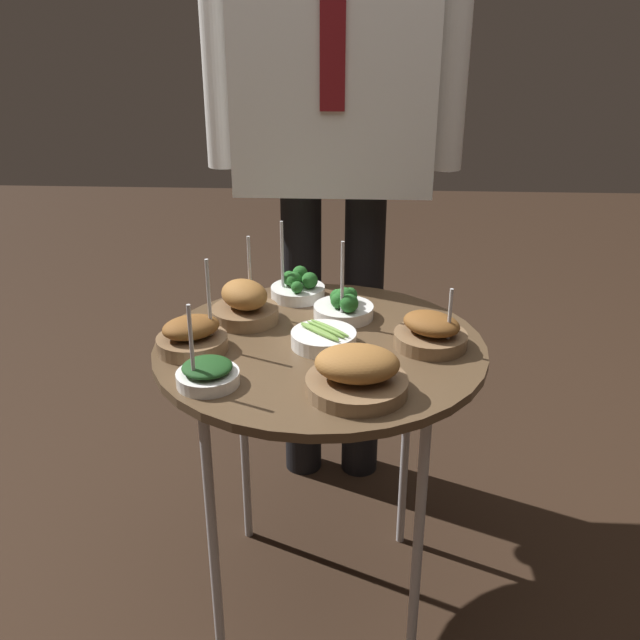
{
  "coord_description": "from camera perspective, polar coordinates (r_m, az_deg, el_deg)",
  "views": [
    {
      "loc": [
        0.07,
        -1.26,
        1.26
      ],
      "look_at": [
        0.0,
        0.0,
        0.7
      ],
      "focal_mm": 40.0,
      "sensor_mm": 36.0,
      "label": 1
    }
  ],
  "objects": [
    {
      "name": "serving_cart",
      "position": [
        1.43,
        0.0,
        -3.57
      ],
      "size": [
        0.65,
        0.65,
        0.65
      ],
      "color": "brown",
      "rests_on": "ground_plane"
    },
    {
      "name": "bowl_broccoli_front_center",
      "position": [
        1.62,
        -1.77,
        2.63
      ],
      "size": [
        0.12,
        0.12,
        0.18
      ],
      "color": "white",
      "rests_on": "serving_cart"
    },
    {
      "name": "bowl_roast_front_left",
      "position": [
        1.4,
        8.86,
        -0.99
      ],
      "size": [
        0.15,
        0.14,
        0.13
      ],
      "color": "brown",
      "rests_on": "serving_cart"
    },
    {
      "name": "bowl_roast_back_right",
      "position": [
        1.5,
        -6.04,
        1.27
      ],
      "size": [
        0.14,
        0.15,
        0.17
      ],
      "color": "brown",
      "rests_on": "serving_cart"
    },
    {
      "name": "bowl_roast_back_left",
      "position": [
        1.39,
        -10.21,
        -1.3
      ],
      "size": [
        0.14,
        0.14,
        0.18
      ],
      "color": "brown",
      "rests_on": "serving_cart"
    },
    {
      "name": "bowl_roast_far_rim",
      "position": [
        1.22,
        2.97,
        -4.33
      ],
      "size": [
        0.18,
        0.18,
        0.08
      ],
      "color": "brown",
      "rests_on": "serving_cart"
    },
    {
      "name": "bowl_broccoli_mid_left",
      "position": [
        1.51,
        1.91,
        1.07
      ],
      "size": [
        0.13,
        0.13,
        0.18
      ],
      "color": "white",
      "rests_on": "serving_cart"
    },
    {
      "name": "waiter_figure",
      "position": [
        1.78,
        1.14,
        17.93
      ],
      "size": [
        0.63,
        0.24,
        1.7
      ],
      "color": "black",
      "rests_on": "ground_plane"
    },
    {
      "name": "bowl_spinach_near_rim",
      "position": [
        1.26,
        -9.0,
        -4.26
      ],
      "size": [
        0.11,
        0.11,
        0.16
      ],
      "color": "white",
      "rests_on": "serving_cart"
    },
    {
      "name": "ground_plane",
      "position": [
        1.79,
        0.0,
        -21.08
      ],
      "size": [
        8.0,
        8.0,
        0.0
      ],
      "primitive_type": "plane",
      "color": "black"
    },
    {
      "name": "bowl_asparagus_mid_right",
      "position": [
        1.39,
        0.29,
        -1.47
      ],
      "size": [
        0.13,
        0.13,
        0.04
      ],
      "color": "white",
      "rests_on": "serving_cart"
    }
  ]
}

